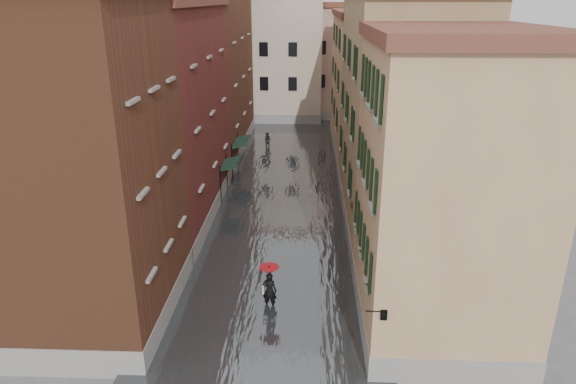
# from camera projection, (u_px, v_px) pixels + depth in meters

# --- Properties ---
(ground) EXTENTS (120.00, 120.00, 0.00)m
(ground) POSITION_uv_depth(u_px,v_px,m) (269.00, 293.00, 23.98)
(ground) COLOR #525254
(ground) RESTS_ON ground
(floodwater) EXTENTS (10.00, 60.00, 0.20)m
(floodwater) POSITION_uv_depth(u_px,v_px,m) (283.00, 192.00, 36.09)
(floodwater) COLOR #44484B
(floodwater) RESTS_ON ground
(building_left_near) EXTENTS (6.00, 8.00, 13.00)m
(building_left_near) POSITION_uv_depth(u_px,v_px,m) (85.00, 172.00, 20.08)
(building_left_near) COLOR brown
(building_left_near) RESTS_ON ground
(building_left_mid) EXTENTS (6.00, 14.00, 12.50)m
(building_left_mid) POSITION_uv_depth(u_px,v_px,m) (162.00, 118.00, 30.45)
(building_left_mid) COLOR maroon
(building_left_mid) RESTS_ON ground
(building_left_far) EXTENTS (6.00, 16.00, 14.00)m
(building_left_far) POSITION_uv_depth(u_px,v_px,m) (208.00, 71.00, 44.20)
(building_left_far) COLOR brown
(building_left_far) RESTS_ON ground
(building_right_near) EXTENTS (6.00, 8.00, 11.50)m
(building_right_near) POSITION_uv_depth(u_px,v_px,m) (443.00, 196.00, 19.80)
(building_right_near) COLOR tan
(building_right_near) RESTS_ON ground
(building_right_mid) EXTENTS (6.00, 14.00, 13.00)m
(building_right_mid) POSITION_uv_depth(u_px,v_px,m) (399.00, 116.00, 29.82)
(building_right_mid) COLOR #A08760
(building_right_mid) RESTS_ON ground
(building_right_far) EXTENTS (6.00, 16.00, 11.50)m
(building_right_far) POSITION_uv_depth(u_px,v_px,m) (370.00, 87.00, 44.10)
(building_right_far) COLOR tan
(building_right_far) RESTS_ON ground
(building_end_cream) EXTENTS (12.00, 9.00, 13.00)m
(building_end_cream) POSITION_uv_depth(u_px,v_px,m) (267.00, 59.00, 57.31)
(building_end_cream) COLOR beige
(building_end_cream) RESTS_ON ground
(building_end_pink) EXTENTS (10.00, 9.00, 12.00)m
(building_end_pink) POSITION_uv_depth(u_px,v_px,m) (347.00, 62.00, 59.00)
(building_end_pink) COLOR tan
(building_end_pink) RESTS_ON ground
(awning_near) EXTENTS (1.09, 2.76, 2.80)m
(awning_near) POSITION_uv_depth(u_px,v_px,m) (230.00, 164.00, 34.36)
(awning_near) COLOR black
(awning_near) RESTS_ON ground
(awning_far) EXTENTS (1.09, 3.39, 2.80)m
(awning_far) POSITION_uv_depth(u_px,v_px,m) (241.00, 142.00, 39.53)
(awning_far) COLOR black
(awning_far) RESTS_ON ground
(wall_lantern) EXTENTS (0.71, 0.22, 0.35)m
(wall_lantern) POSITION_uv_depth(u_px,v_px,m) (383.00, 314.00, 17.14)
(wall_lantern) COLOR black
(wall_lantern) RESTS_ON ground
(window_planters) EXTENTS (0.59, 8.55, 0.84)m
(window_planters) POSITION_uv_depth(u_px,v_px,m) (363.00, 234.00, 21.80)
(window_planters) COLOR brown
(window_planters) RESTS_ON ground
(pedestrian_main) EXTENTS (0.89, 0.89, 2.06)m
(pedestrian_main) POSITION_uv_depth(u_px,v_px,m) (269.00, 284.00, 22.35)
(pedestrian_main) COLOR black
(pedestrian_main) RESTS_ON ground
(pedestrian_far) EXTENTS (0.84, 0.73, 1.49)m
(pedestrian_far) POSITION_uv_depth(u_px,v_px,m) (268.00, 141.00, 46.72)
(pedestrian_far) COLOR black
(pedestrian_far) RESTS_ON ground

